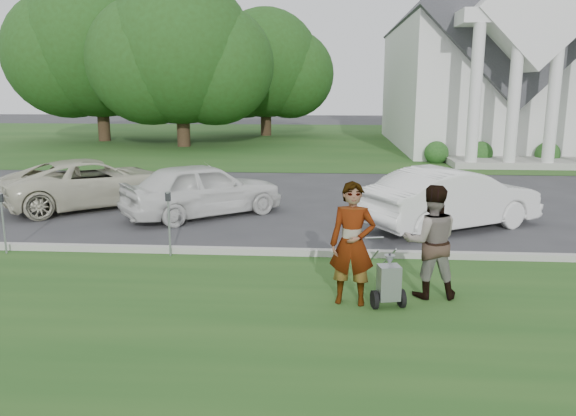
# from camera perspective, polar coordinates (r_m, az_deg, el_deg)

# --- Properties ---
(ground) EXTENTS (120.00, 120.00, 0.00)m
(ground) POSITION_cam_1_polar(r_m,az_deg,el_deg) (11.18, 1.48, -5.73)
(ground) COLOR #333335
(ground) RESTS_ON ground
(grass_strip) EXTENTS (80.00, 7.00, 0.01)m
(grass_strip) POSITION_cam_1_polar(r_m,az_deg,el_deg) (8.38, 0.53, -12.02)
(grass_strip) COLOR #1F4919
(grass_strip) RESTS_ON ground
(church_lawn) EXTENTS (80.00, 30.00, 0.01)m
(church_lawn) POSITION_cam_1_polar(r_m,az_deg,el_deg) (37.79, 3.35, 6.96)
(church_lawn) COLOR #1F4919
(church_lawn) RESTS_ON ground
(curb) EXTENTS (80.00, 0.18, 0.15)m
(curb) POSITION_cam_1_polar(r_m,az_deg,el_deg) (11.68, 1.60, -4.56)
(curb) COLOR #9E9E93
(curb) RESTS_ON ground
(church) EXTENTS (9.19, 19.00, 24.10)m
(church) POSITION_cam_1_polar(r_m,az_deg,el_deg) (34.90, 18.92, 15.67)
(church) COLOR white
(church) RESTS_ON ground
(tree_left) EXTENTS (10.63, 8.40, 9.71)m
(tree_left) POSITION_cam_1_polar(r_m,az_deg,el_deg) (33.74, -10.88, 14.82)
(tree_left) COLOR #332316
(tree_left) RESTS_ON ground
(tree_far) EXTENTS (11.64, 9.20, 10.73)m
(tree_far) POSITION_cam_1_polar(r_m,az_deg,el_deg) (38.51, -18.70, 14.93)
(tree_far) COLOR #332316
(tree_far) RESTS_ON ground
(tree_back) EXTENTS (9.61, 7.60, 8.89)m
(tree_back) POSITION_cam_1_polar(r_m,az_deg,el_deg) (40.88, -2.31, 13.99)
(tree_back) COLOR #332316
(tree_back) RESTS_ON ground
(striping_cart) EXTENTS (0.62, 1.08, 0.95)m
(striping_cart) POSITION_cam_1_polar(r_m,az_deg,el_deg) (9.07, 10.17, -7.56)
(striping_cart) COLOR black
(striping_cart) RESTS_ON ground
(person_left) EXTENTS (0.78, 0.57, 1.98)m
(person_left) POSITION_cam_1_polar(r_m,az_deg,el_deg) (8.98, 6.54, -3.73)
(person_left) COLOR #999999
(person_left) RESTS_ON ground
(person_right) EXTENTS (0.94, 0.75, 1.89)m
(person_right) POSITION_cam_1_polar(r_m,az_deg,el_deg) (9.52, 14.29, -3.40)
(person_right) COLOR #999999
(person_right) RESTS_ON ground
(parking_meter_near) EXTENTS (0.10, 0.09, 1.37)m
(parking_meter_near) POSITION_cam_1_polar(r_m,az_deg,el_deg) (11.71, -12.01, -0.81)
(parking_meter_near) COLOR #95989E
(parking_meter_near) RESTS_ON ground
(parking_meter_far) EXTENTS (0.09, 0.08, 1.30)m
(parking_meter_far) POSITION_cam_1_polar(r_m,az_deg,el_deg) (13.06, -27.01, -0.73)
(parking_meter_far) COLOR #95989E
(parking_meter_far) RESTS_ON ground
(car_a) EXTENTS (5.36, 4.98, 1.40)m
(car_a) POSITION_cam_1_polar(r_m,az_deg,el_deg) (17.39, -19.13, 2.45)
(car_a) COLOR beige
(car_a) RESTS_ON ground
(car_b) EXTENTS (4.50, 4.04, 1.48)m
(car_b) POSITION_cam_1_polar(r_m,az_deg,el_deg) (15.33, -8.62, 1.91)
(car_b) COLOR silver
(car_b) RESTS_ON ground
(car_d) EXTENTS (4.76, 3.70, 1.51)m
(car_d) POSITION_cam_1_polar(r_m,az_deg,el_deg) (14.40, 16.36, 0.95)
(car_d) COLOR white
(car_d) RESTS_ON ground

